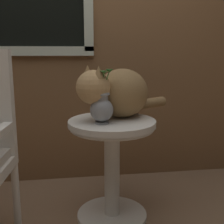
% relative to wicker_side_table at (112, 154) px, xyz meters
% --- Properties ---
extents(back_wall, '(4.00, 0.07, 2.60)m').
position_rel_wicker_side_table_xyz_m(back_wall, '(-0.25, 0.66, 0.88)').
color(back_wall, brown).
rests_on(back_wall, ground_plane).
extents(wicker_side_table, '(0.53, 0.53, 0.64)m').
position_rel_wicker_side_table_xyz_m(wicker_side_table, '(0.00, 0.00, 0.00)').
color(wicker_side_table, silver).
rests_on(wicker_side_table, ground_plane).
extents(cat, '(0.63, 0.43, 0.33)m').
position_rel_wicker_side_table_xyz_m(cat, '(0.04, 0.06, 0.37)').
color(cat, olive).
rests_on(cat, wicker_side_table).
extents(pewter_vase_with_ivy, '(0.13, 0.13, 0.31)m').
position_rel_wicker_side_table_xyz_m(pewter_vase_with_ivy, '(-0.07, -0.07, 0.31)').
color(pewter_vase_with_ivy, gray).
rests_on(pewter_vase_with_ivy, wicker_side_table).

